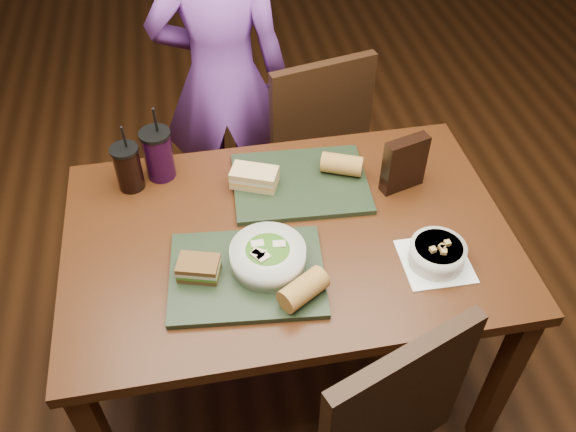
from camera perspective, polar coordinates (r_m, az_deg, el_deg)
The scene contains 15 objects.
ground at distance 2.39m, azimuth 0.00°, elevation -14.06°, with size 6.00×6.00×0.00m, color #381C0B.
dining_table at distance 1.85m, azimuth 0.00°, elevation -3.51°, with size 1.30×0.85×0.75m.
chair_far at distance 2.49m, azimuth 2.50°, elevation 7.06°, with size 0.48×0.48×0.93m.
diner at distance 2.47m, azimuth -6.18°, elevation 12.54°, with size 0.54×0.35×1.47m, color purple.
tray_near at distance 1.67m, azimuth -3.86°, elevation -5.46°, with size 0.42×0.32×0.02m, color black.
tray_far at distance 1.93m, azimuth 1.16°, elevation 3.09°, with size 0.42×0.32×0.02m, color black.
salad_bowl at distance 1.66m, azimuth -1.90°, elevation -3.71°, with size 0.21×0.21×0.07m.
soup_bowl at distance 1.73m, azimuth 13.78°, elevation -3.43°, with size 0.19×0.19×0.08m.
sandwich_near at distance 1.66m, azimuth -8.35°, elevation -4.85°, with size 0.13×0.10×0.05m.
sandwich_far at distance 1.90m, azimuth -3.17°, elevation 3.63°, with size 0.16×0.13×0.06m.
baguette_near at distance 1.59m, azimuth 1.44°, elevation -6.87°, with size 0.07×0.07×0.13m, color #AD7533.
baguette_far at distance 1.94m, azimuth 5.06°, elevation 4.84°, with size 0.06×0.06×0.13m, color #AD7533.
cup_cola at distance 1.94m, azimuth -14.73°, elevation 4.42°, with size 0.09×0.09×0.24m.
cup_berry at distance 1.96m, azimuth -12.04°, elevation 5.69°, with size 0.10×0.10×0.26m.
chip_bag at distance 1.91m, azimuth 10.83°, elevation 4.81°, with size 0.14×0.04×0.18m, color black.
Camera 1 is at (-0.22, -1.21, 2.05)m, focal length 38.00 mm.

